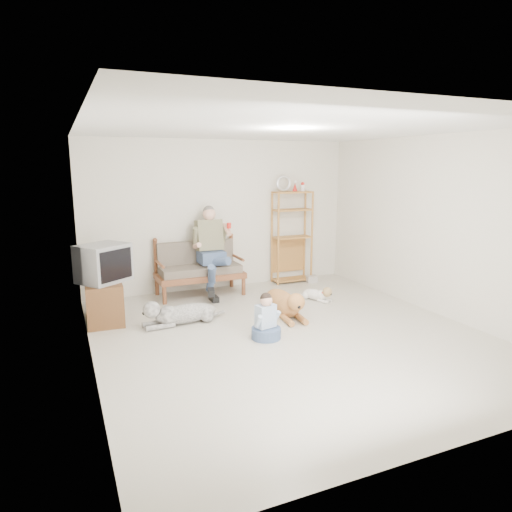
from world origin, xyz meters
name	(u,v)px	position (x,y,z in m)	size (l,w,h in m)	color
floor	(290,335)	(0.00, 0.00, 0.00)	(5.50, 5.50, 0.00)	beige
ceiling	(293,128)	(0.00, 0.00, 2.70)	(5.50, 5.50, 0.00)	white
wall_back	(221,215)	(0.00, 2.75, 1.35)	(5.00, 5.00, 0.00)	beige
wall_front	(463,288)	(0.00, -2.75, 1.35)	(5.00, 5.00, 0.00)	beige
wall_left	(85,250)	(-2.50, 0.00, 1.35)	(5.50, 5.50, 0.00)	beige
wall_right	(439,226)	(2.50, 0.00, 1.35)	(5.50, 5.50, 0.00)	beige
loveseat	(199,267)	(-0.54, 2.43, 0.49)	(1.50, 0.70, 0.95)	brown
man	(212,256)	(-0.37, 2.19, 0.72)	(0.59, 0.85, 1.37)	#495B86
etagere	(292,236)	(1.36, 2.55, 0.91)	(0.78, 0.34, 2.06)	#BA823A
book_stack	(312,279)	(1.71, 2.33, 0.06)	(0.20, 0.15, 0.13)	beige
tv_stand	(104,301)	(-2.23, 1.61, 0.30)	(0.54, 0.92, 0.60)	brown
crt_tv	(104,263)	(-2.20, 1.57, 0.87)	(0.83, 0.80, 0.54)	gray
wall_outlet	(155,277)	(-1.25, 2.73, 0.30)	(0.12, 0.02, 0.08)	white
golden_retriever	(285,303)	(0.33, 0.81, 0.18)	(0.48, 1.50, 0.45)	#BB7D41
shaggy_dog	(178,313)	(-1.27, 1.02, 0.16)	(1.34, 0.40, 0.40)	silver
terrier	(318,294)	(1.19, 1.23, 0.11)	(0.38, 0.64, 0.26)	white
child	(266,322)	(-0.34, 0.03, 0.22)	(0.39, 0.39, 0.62)	#495B86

